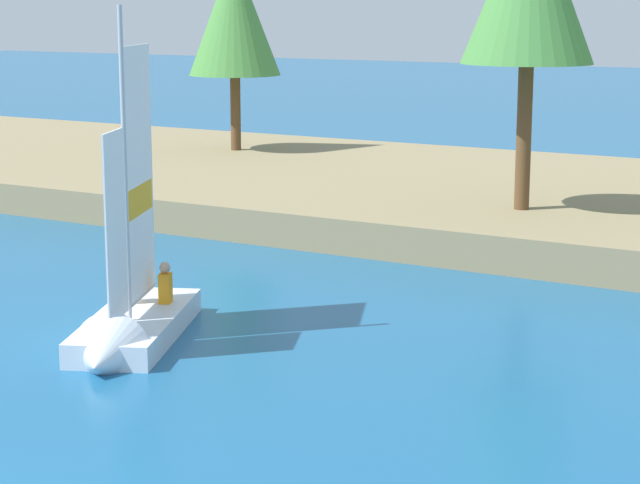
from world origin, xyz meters
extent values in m
cube|color=#897A56|center=(0.00, 22.42, 0.42)|extent=(80.00, 14.34, 0.85)
cylinder|color=brown|center=(-12.84, 24.81, 2.10)|extent=(0.34, 0.34, 2.51)
cone|color=#47893D|center=(-12.84, 24.81, 5.37)|extent=(3.05, 3.05, 4.03)
cylinder|color=brown|center=(-0.26, 18.70, 2.58)|extent=(0.36, 0.36, 3.46)
cube|color=silver|center=(-2.98, 7.57, 0.21)|extent=(2.91, 4.16, 0.42)
cone|color=silver|center=(-2.18, 5.79, 0.21)|extent=(1.57, 1.42, 1.28)
cylinder|color=#B7B7BC|center=(-2.82, 7.22, 3.04)|extent=(0.08, 0.08, 5.26)
cube|color=white|center=(-3.17, 8.00, 2.84)|extent=(0.73, 1.57, 4.34)
cube|color=orange|center=(-3.17, 8.00, 2.35)|extent=(0.67, 1.42, 0.52)
cube|color=white|center=(-2.55, 6.63, 2.16)|extent=(0.48, 1.01, 3.09)
cylinder|color=#B7B7BC|center=(-3.17, 8.00, 0.64)|extent=(0.76, 1.59, 0.06)
cube|color=orange|center=(-3.60, 8.18, 0.70)|extent=(0.30, 0.34, 0.56)
sphere|color=tan|center=(-3.60, 8.18, 1.09)|extent=(0.20, 0.20, 0.20)
cube|color=orange|center=(-3.04, 8.48, 0.69)|extent=(0.30, 0.34, 0.54)
sphere|color=tan|center=(-3.04, 8.48, 1.06)|extent=(0.20, 0.20, 0.20)
camera|label=1|loc=(9.80, -7.66, 5.68)|focal=65.88mm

